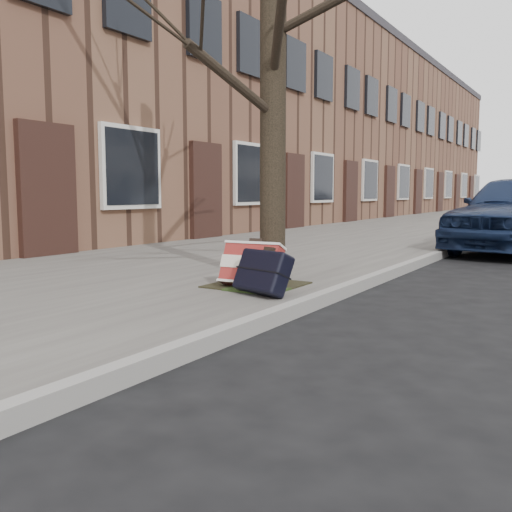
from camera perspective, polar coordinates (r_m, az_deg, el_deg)
The scene contains 6 objects.
ground at distance 3.98m, azimuth 16.18°, elevation -9.37°, with size 120.00×120.00×0.00m, color black.
near_sidewalk at distance 19.31m, azimuth 17.25°, elevation 3.08°, with size 5.00×70.00×0.12m, color slate.
house_near at distance 22.50m, azimuth 3.12°, elevation 12.55°, with size 6.80×40.00×7.00m, color brown.
dirt_patch at distance 5.82m, azimuth 0.08°, elevation -2.89°, with size 0.85×0.85×0.01m, color black.
suitcase_red at distance 5.63m, azimuth -0.44°, elevation -0.92°, with size 0.59×0.16×0.43m, color maroon.
suitcase_navy at distance 5.24m, azimuth 0.70°, elevation -1.58°, with size 0.56×0.18×0.40m, color black.
Camera 1 is at (0.97, -3.71, 1.06)m, focal length 40.00 mm.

